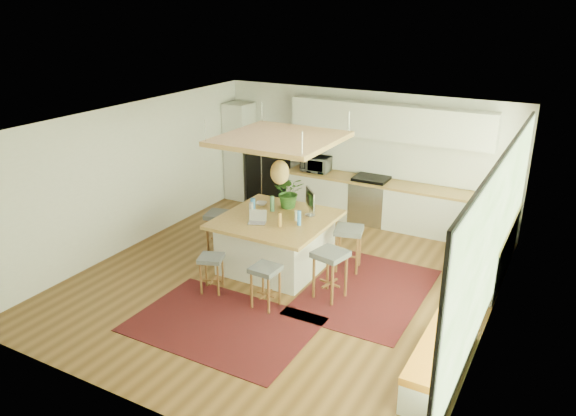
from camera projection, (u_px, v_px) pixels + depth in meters
The scene contains 37 objects.
floor at pixel (284, 280), 9.34m from camera, with size 7.00×7.00×0.00m, color #543618.
ceiling at pixel (284, 122), 8.39m from camera, with size 7.00×7.00×0.00m, color white.
wall_back at pixel (364, 155), 11.73m from camera, with size 6.50×6.50×0.00m, color silver.
wall_front at pixel (126, 304), 5.99m from camera, with size 6.50×6.50×0.00m, color silver.
wall_left at pixel (132, 176), 10.33m from camera, with size 7.00×7.00×0.00m, color silver.
wall_right at pixel (496, 246), 7.40m from camera, with size 7.00×7.00×0.00m, color silver.
window_wall at pixel (494, 242), 7.39m from camera, with size 0.10×6.20×2.60m, color black, non-canonical shape.
pantry at pixel (240, 151), 12.88m from camera, with size 0.55×0.60×2.25m, color silver.
back_counter_base at pixel (381, 204), 11.54m from camera, with size 4.20×0.60×0.88m, color silver.
back_counter_top at pixel (383, 183), 11.38m from camera, with size 4.24×0.64×0.05m, color olive.
backsplash at pixel (389, 158), 11.47m from camera, with size 4.20×0.02×0.80m, color white.
upper_cabinets at pixel (389, 122), 11.05m from camera, with size 4.20×0.34×0.70m, color silver.
range at pixel (370, 199), 11.63m from camera, with size 0.76×0.62×1.00m, color #A5A5AA, non-canonical shape.
right_counter_base at pixel (489, 248), 9.50m from camera, with size 0.60×2.50×0.88m, color silver.
right_counter_top at pixel (493, 223), 9.34m from camera, with size 0.64×2.54×0.05m, color olive.
window_bench at pixel (442, 356), 6.94m from camera, with size 0.52×2.00×0.50m, color silver, non-canonical shape.
ceiling_panel at pixel (280, 155), 9.08m from camera, with size 1.86×1.86×0.80m, color olive, non-canonical shape.
rug_near at pixel (222, 324), 8.06m from camera, with size 2.60×1.80×0.01m, color black.
rug_right at pixel (366, 291), 8.98m from camera, with size 1.80×2.60×0.01m, color black.
fridge at pixel (268, 164), 12.58m from camera, with size 0.82×0.64×1.65m, color black, non-canonical shape.
island at pixel (276, 243), 9.65m from camera, with size 1.85×1.85×0.93m, color olive, non-canonical shape.
stool_near_left at pixel (212, 271), 8.86m from camera, with size 0.37×0.37×0.63m, color #494C51, non-canonical shape.
stool_near_right at pixel (266, 286), 8.41m from camera, with size 0.40×0.40×0.68m, color #494C51, non-canonical shape.
stool_right_front at pixel (330, 277), 8.68m from camera, with size 0.47×0.47×0.80m, color #494C51, non-canonical shape.
stool_right_back at pixel (348, 251), 9.60m from camera, with size 0.46×0.46×0.79m, color #494C51, non-canonical shape.
stool_left_side at pixel (220, 233), 10.31m from camera, with size 0.45×0.45×0.76m, color #494C51, non-canonical shape.
laptop at pixel (257, 217), 9.21m from camera, with size 0.29×0.31×0.22m, color #A5A5AA, non-canonical shape.
monitor at pixel (310, 201), 9.50m from camera, with size 0.51×0.18×0.48m, color #A5A5AA, non-canonical shape.
microwave at pixel (316, 162), 12.00m from camera, with size 0.61×0.34×0.41m, color #A5A5AA.
island_plant at pixel (289, 195), 9.89m from camera, with size 0.53×0.59×0.46m, color #1E4C19.
island_bowl at pixel (261, 204), 10.07m from camera, with size 0.20×0.20×0.05m, color beige.
island_bottle_0 at pixel (252, 205), 9.78m from camera, with size 0.07×0.07×0.19m, color #3985E5.
island_bottle_1 at pixel (251, 211), 9.51m from camera, with size 0.07×0.07×0.19m, color #BAB8BF.
island_bottle_2 at pixel (280, 221), 9.09m from camera, with size 0.07×0.07×0.19m, color #AB7B39.
island_bottle_3 at pixel (295, 215), 9.33m from camera, with size 0.07×0.07×0.19m, color beige.
island_bottle_4 at pixel (273, 206), 9.75m from camera, with size 0.07×0.07×0.19m, color #50855E.
island_bottle_5 at pixel (299, 220), 9.14m from camera, with size 0.07×0.07×0.19m, color #3985E5.
Camera 1 is at (4.06, -7.25, 4.44)m, focal length 34.51 mm.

